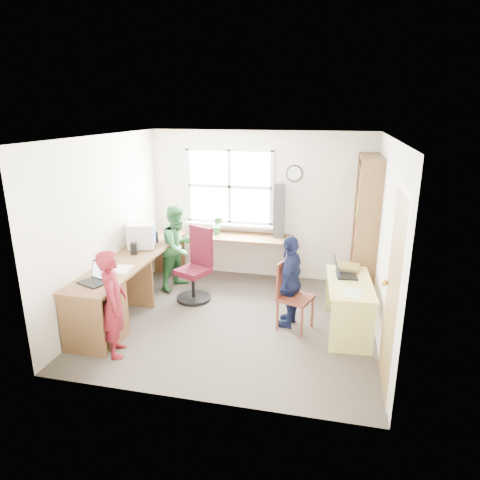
{
  "coord_description": "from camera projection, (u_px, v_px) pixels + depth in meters",
  "views": [
    {
      "loc": [
        1.2,
        -5.04,
        2.72
      ],
      "look_at": [
        0.0,
        0.25,
        1.05
      ],
      "focal_mm": 32.0,
      "sensor_mm": 36.0,
      "label": 1
    }
  ],
  "objects": [
    {
      "name": "person_red",
      "position": [
        114.0,
        303.0,
        4.79
      ],
      "size": [
        0.46,
        0.54,
        1.25
      ],
      "primitive_type": "imported",
      "rotation": [
        0.0,
        0.0,
        1.99
      ],
      "color": "maroon",
      "rests_on": "ground"
    },
    {
      "name": "bookshelf",
      "position": [
        365.0,
        232.0,
        6.21
      ],
      "size": [
        0.3,
        1.02,
        2.1
      ],
      "color": "brown",
      "rests_on": "ground"
    },
    {
      "name": "laptop_right",
      "position": [
        342.0,
        271.0,
        5.48
      ],
      "size": [
        0.32,
        0.38,
        0.24
      ],
      "rotation": [
        0.0,
        0.0,
        1.68
      ],
      "color": "black",
      "rests_on": "right_desk"
    },
    {
      "name": "paper_a",
      "position": [
        121.0,
        269.0,
        5.46
      ],
      "size": [
        0.26,
        0.35,
        0.0
      ],
      "rotation": [
        0.0,
        0.0,
        0.12
      ],
      "color": "silver",
      "rests_on": "l_desk"
    },
    {
      "name": "speaker_b",
      "position": [
        155.0,
        237.0,
        6.55
      ],
      "size": [
        0.1,
        0.1,
        0.17
      ],
      "rotation": [
        0.0,
        0.0,
        0.25
      ],
      "color": "black",
      "rests_on": "l_desk"
    },
    {
      "name": "right_desk",
      "position": [
        349.0,
        295.0,
        5.34
      ],
      "size": [
        0.61,
        1.19,
        0.67
      ],
      "rotation": [
        0.0,
        0.0,
        0.07
      ],
      "color": "#E4DC72",
      "rests_on": "ground"
    },
    {
      "name": "cd_tower",
      "position": [
        279.0,
        210.0,
        6.75
      ],
      "size": [
        0.18,
        0.16,
        0.86
      ],
      "rotation": [
        0.0,
        0.0,
        0.07
      ],
      "color": "black",
      "rests_on": "l_desk"
    },
    {
      "name": "person_green",
      "position": [
        178.0,
        247.0,
        6.62
      ],
      "size": [
        0.69,
        0.77,
        1.32
      ],
      "primitive_type": "imported",
      "rotation": [
        0.0,
        0.0,
        1.23
      ],
      "color": "#296832",
      "rests_on": "ground"
    },
    {
      "name": "paper_b",
      "position": [
        352.0,
        293.0,
        4.96
      ],
      "size": [
        0.22,
        0.3,
        0.0
      ],
      "rotation": [
        0.0,
        0.0,
        -0.06
      ],
      "color": "silver",
      "rests_on": "right_desk"
    },
    {
      "name": "l_desk",
      "position": [
        134.0,
        288.0,
        5.62
      ],
      "size": [
        2.38,
        2.95,
        0.75
      ],
      "color": "brown",
      "rests_on": "ground"
    },
    {
      "name": "room",
      "position": [
        238.0,
        231.0,
        5.48
      ],
      "size": [
        3.64,
        3.44,
        2.44
      ],
      "color": "#413B33",
      "rests_on": "ground"
    },
    {
      "name": "swivel_chair",
      "position": [
        196.0,
        269.0,
        6.28
      ],
      "size": [
        0.66,
        0.66,
        1.08
      ],
      "rotation": [
        0.0,
        0.0,
        -0.42
      ],
      "color": "black",
      "rests_on": "ground"
    },
    {
      "name": "laptop_left",
      "position": [
        96.0,
        278.0,
        5.06
      ],
      "size": [
        0.4,
        0.37,
        0.22
      ],
      "rotation": [
        0.0,
        0.0,
        -0.39
      ],
      "color": "black",
      "rests_on": "l_desk"
    },
    {
      "name": "speaker_a",
      "position": [
        134.0,
        249.0,
        6.01
      ],
      "size": [
        0.1,
        0.1,
        0.17
      ],
      "rotation": [
        0.0,
        0.0,
        0.28
      ],
      "color": "black",
      "rests_on": "l_desk"
    },
    {
      "name": "potted_plant",
      "position": [
        217.0,
        226.0,
        6.94
      ],
      "size": [
        0.17,
        0.14,
        0.3
      ],
      "primitive_type": "imported",
      "rotation": [
        0.0,
        0.0,
        -0.06
      ],
      "color": "#307A3F",
      "rests_on": "l_desk"
    },
    {
      "name": "crt_monitor",
      "position": [
        141.0,
        236.0,
        6.26
      ],
      "size": [
        0.46,
        0.44,
        0.37
      ],
      "rotation": [
        0.0,
        0.0,
        0.32
      ],
      "color": "white",
      "rests_on": "l_desk"
    },
    {
      "name": "person_navy",
      "position": [
        290.0,
        281.0,
        5.46
      ],
      "size": [
        0.43,
        0.75,
        1.21
      ],
      "primitive_type": "imported",
      "rotation": [
        0.0,
        0.0,
        -1.76
      ],
      "color": "#151C42",
      "rests_on": "ground"
    },
    {
      "name": "game_box",
      "position": [
        348.0,
        268.0,
        5.67
      ],
      "size": [
        0.32,
        0.32,
        0.06
      ],
      "rotation": [
        0.0,
        0.0,
        -0.11
      ],
      "color": "red",
      "rests_on": "right_desk"
    },
    {
      "name": "wooden_chair",
      "position": [
        291.0,
        292.0,
        5.42
      ],
      "size": [
        0.5,
        0.5,
        0.9
      ],
      "rotation": [
        0.0,
        0.0,
        -0.33
      ],
      "color": "brown",
      "rests_on": "ground"
    }
  ]
}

